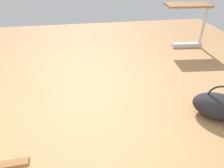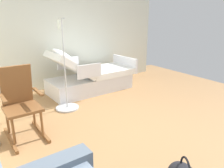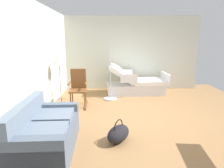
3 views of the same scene
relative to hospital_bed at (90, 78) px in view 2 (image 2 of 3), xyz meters
The scene contains 5 objects.
ground_plane 2.02m from the hospital_bed, behind, with size 6.74×6.74×0.00m, color #9E7247.
side_wall 1.29m from the hospital_bed, ahead, with size 0.10×5.05×2.70m, color silver.
hospital_bed is the anchor object (origin of this frame).
rocking_chair 2.21m from the hospital_bed, 125.70° to the left, with size 0.78×0.52×1.05m.
iv_pole 1.13m from the hospital_bed, 128.59° to the left, with size 0.44×0.44×1.69m.
Camera 2 is at (-2.42, 2.13, 1.70)m, focal length 34.51 mm.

